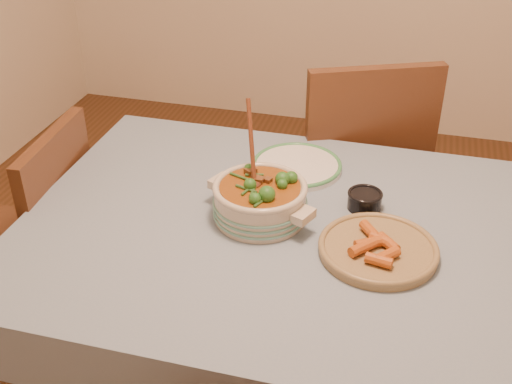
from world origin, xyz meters
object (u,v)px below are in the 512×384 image
white_plate (297,166)px  stew_casserole (260,198)px  fried_plate (378,247)px  dining_table (326,260)px  chair_far (357,165)px  chair_left (38,237)px  condiment_bowl (365,199)px

white_plate → stew_casserole: bearing=-98.7°
fried_plate → dining_table: bearing=157.4°
stew_casserole → chair_far: 0.78m
fried_plate → chair_far: (-0.14, 0.79, -0.21)m
chair_far → chair_left: size_ratio=1.12×
chair_left → dining_table: bearing=81.2°
fried_plate → chair_left: (-1.11, 0.14, -0.27)m
condiment_bowl → chair_left: chair_left is taller
white_plate → fried_plate: fried_plate is taller
dining_table → condiment_bowl: 0.21m
white_plate → chair_left: chair_left is taller
fried_plate → chair_far: size_ratio=0.31×
white_plate → condiment_bowl: condiment_bowl is taller
chair_left → fried_plate: bearing=78.8°
condiment_bowl → fried_plate: condiment_bowl is taller
chair_left → condiment_bowl: bearing=89.5°
dining_table → stew_casserole: size_ratio=5.14×
stew_casserole → chair_left: bearing=176.0°
dining_table → white_plate: (-0.15, 0.31, 0.10)m
dining_table → condiment_bowl: size_ratio=14.66×
condiment_bowl → fried_plate: size_ratio=0.37×
fried_plate → white_plate: bearing=128.0°
white_plate → chair_far: (0.15, 0.42, -0.20)m
chair_far → condiment_bowl: bearing=73.8°
white_plate → fried_plate: size_ratio=1.03×
dining_table → white_plate: white_plate is taller
fried_plate → chair_left: 1.15m
chair_far → stew_casserole: bearing=50.8°
stew_casserole → condiment_bowl: stew_casserole is taller
white_plate → chair_left: size_ratio=0.36×
dining_table → condiment_bowl: condiment_bowl is taller
condiment_bowl → stew_casserole: bearing=-155.9°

